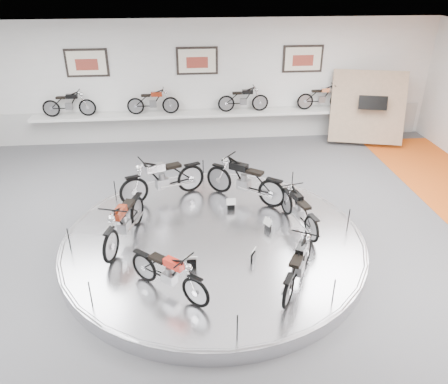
{
  "coord_description": "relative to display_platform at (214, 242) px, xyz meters",
  "views": [
    {
      "loc": [
        -0.54,
        -7.54,
        5.47
      ],
      "look_at": [
        0.26,
        0.6,
        1.19
      ],
      "focal_mm": 35.0,
      "sensor_mm": 36.0,
      "label": 1
    }
  ],
  "objects": [
    {
      "name": "floor",
      "position": [
        0.0,
        -0.3,
        -0.15
      ],
      "size": [
        16.0,
        16.0,
        0.0
      ],
      "primitive_type": "plane",
      "color": "#525254",
      "rests_on": "ground"
    },
    {
      "name": "ceiling",
      "position": [
        0.0,
        -0.3,
        3.85
      ],
      "size": [
        16.0,
        16.0,
        0.0
      ],
      "primitive_type": "plane",
      "rotation": [
        3.14,
        0.0,
        0.0
      ],
      "color": "white",
      "rests_on": "wall_back"
    },
    {
      "name": "wall_back",
      "position": [
        0.0,
        6.7,
        1.85
      ],
      "size": [
        16.0,
        0.0,
        16.0
      ],
      "primitive_type": "plane",
      "rotation": [
        1.57,
        0.0,
        0.0
      ],
      "color": "silver",
      "rests_on": "floor"
    },
    {
      "name": "dado_band",
      "position": [
        0.0,
        6.68,
        0.4
      ],
      "size": [
        15.68,
        0.04,
        1.1
      ],
      "primitive_type": "cube",
      "color": "#BCBCBA",
      "rests_on": "floor"
    },
    {
      "name": "display_platform",
      "position": [
        0.0,
        0.0,
        0.0
      ],
      "size": [
        6.4,
        6.4,
        0.3
      ],
      "primitive_type": "cylinder",
      "color": "silver",
      "rests_on": "floor"
    },
    {
      "name": "platform_rim",
      "position": [
        0.0,
        0.0,
        0.12
      ],
      "size": [
        6.4,
        6.4,
        0.1
      ],
      "primitive_type": "torus",
      "color": "#B2B2BA",
      "rests_on": "display_platform"
    },
    {
      "name": "shelf",
      "position": [
        0.0,
        6.4,
        0.85
      ],
      "size": [
        11.0,
        0.55,
        0.1
      ],
      "primitive_type": "cube",
      "color": "silver",
      "rests_on": "wall_back"
    },
    {
      "name": "poster_left",
      "position": [
        -3.5,
        6.66,
        2.55
      ],
      "size": [
        1.35,
        0.06,
        0.88
      ],
      "primitive_type": "cube",
      "color": "silver",
      "rests_on": "wall_back"
    },
    {
      "name": "poster_center",
      "position": [
        0.0,
        6.66,
        2.55
      ],
      "size": [
        1.35,
        0.06,
        0.88
      ],
      "primitive_type": "cube",
      "color": "silver",
      "rests_on": "wall_back"
    },
    {
      "name": "poster_right",
      "position": [
        3.5,
        6.66,
        2.55
      ],
      "size": [
        1.35,
        0.06,
        0.88
      ],
      "primitive_type": "cube",
      "color": "silver",
      "rests_on": "wall_back"
    },
    {
      "name": "display_panel",
      "position": [
        5.6,
        5.8,
        1.1
      ],
      "size": [
        2.56,
        1.52,
        2.3
      ],
      "primitive_type": "cube",
      "rotation": [
        -0.35,
        0.0,
        -0.26
      ],
      "color": "tan",
      "rests_on": "floor"
    },
    {
      "name": "shelf_bike_a",
      "position": [
        -4.2,
        6.4,
        1.27
      ],
      "size": [
        1.22,
        0.43,
        0.73
      ],
      "primitive_type": null,
      "color": "black",
      "rests_on": "shelf"
    },
    {
      "name": "shelf_bike_b",
      "position": [
        -1.5,
        6.4,
        1.27
      ],
      "size": [
        1.22,
        0.43,
        0.73
      ],
      "primitive_type": null,
      "color": "maroon",
      "rests_on": "shelf"
    },
    {
      "name": "shelf_bike_c",
      "position": [
        1.5,
        6.4,
        1.27
      ],
      "size": [
        1.22,
        0.43,
        0.73
      ],
      "primitive_type": null,
      "color": "black",
      "rests_on": "shelf"
    },
    {
      "name": "shelf_bike_d",
      "position": [
        4.2,
        6.4,
        1.27
      ],
      "size": [
        1.22,
        0.43,
        0.73
      ],
      "primitive_type": null,
      "color": "silver",
      "rests_on": "shelf"
    },
    {
      "name": "bike_a",
      "position": [
        1.88,
        0.2,
        0.59
      ],
      "size": [
        0.85,
        1.59,
        0.89
      ],
      "primitive_type": null,
      "rotation": [
        0.0,
        0.0,
        1.8
      ],
      "color": "black",
      "rests_on": "display_platform"
    },
    {
      "name": "bike_b",
      "position": [
        0.88,
        1.57,
        0.69
      ],
      "size": [
        1.86,
        1.63,
        1.08
      ],
      "primitive_type": null,
      "rotation": [
        0.0,
        0.0,
        2.5
      ],
      "color": "black",
      "rests_on": "display_platform"
    },
    {
      "name": "bike_c",
      "position": [
        -1.1,
        1.84,
        0.7
      ],
      "size": [
        1.98,
        1.35,
        1.1
      ],
      "primitive_type": null,
      "rotation": [
        0.0,
        0.0,
        3.55
      ],
      "color": "silver",
      "rests_on": "display_platform"
    },
    {
      "name": "bike_d",
      "position": [
        -1.84,
        -0.03,
        0.66
      ],
      "size": [
        1.08,
        1.83,
        1.01
      ],
      "primitive_type": null,
      "rotation": [
        0.0,
        0.0,
        4.42
      ],
      "color": "maroon",
      "rests_on": "display_platform"
    },
    {
      "name": "bike_e",
      "position": [
        -0.91,
        -1.74,
        0.59
      ],
      "size": [
        1.48,
        1.37,
        0.88
      ],
      "primitive_type": null,
      "rotation": [
        0.0,
        0.0,
        5.58
      ],
      "color": "red",
      "rests_on": "display_platform"
    },
    {
      "name": "bike_f",
      "position": [
        1.39,
        -1.74,
        0.6
      ],
      "size": [
        1.22,
        1.59,
        0.9
      ],
      "primitive_type": null,
      "rotation": [
        0.0,
        0.0,
        7.34
      ],
      "color": "black",
      "rests_on": "display_platform"
    }
  ]
}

